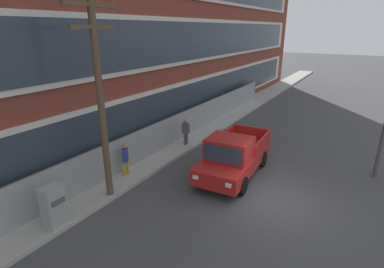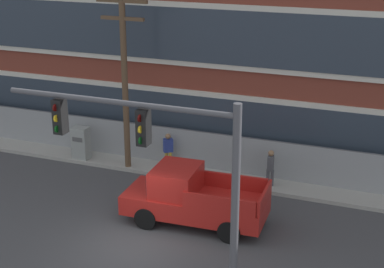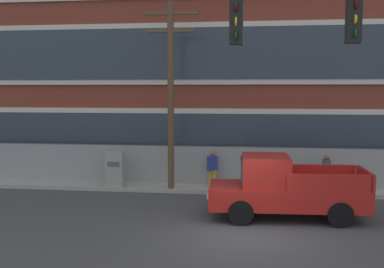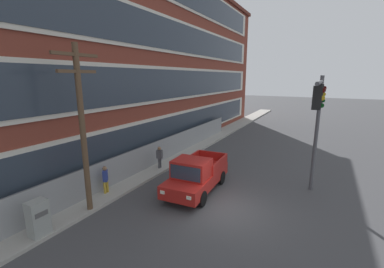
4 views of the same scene
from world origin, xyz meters
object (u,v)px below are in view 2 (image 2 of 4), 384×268
electrical_cabinet (81,144)px  pedestrian_by_fence (270,167)px  traffic_signal_mast (167,170)px  pickup_truck_red (192,198)px  utility_pole_near_corner (125,74)px  pedestrian_near_cabinet (168,149)px

electrical_cabinet → pedestrian_by_fence: bearing=1.3°
traffic_signal_mast → pickup_truck_red: 7.02m
utility_pole_near_corner → pickup_truck_red: bearing=-38.8°
pickup_truck_red → pedestrian_by_fence: 4.28m
electrical_cabinet → pickup_truck_red: bearing=-28.0°
electrical_cabinet → pedestrian_near_cabinet: size_ratio=0.97×
utility_pole_near_corner → pedestrian_near_cabinet: utility_pole_near_corner is taller
electrical_cabinet → pedestrian_by_fence: size_ratio=0.97×
electrical_cabinet → pedestrian_by_fence: (8.73, 0.20, 0.16)m
pedestrian_near_cabinet → pedestrian_by_fence: same height
utility_pole_near_corner → electrical_cabinet: size_ratio=4.79×
pickup_truck_red → pedestrian_by_fence: pickup_truck_red is taller
pickup_truck_red → utility_pole_near_corner: (-4.39, 3.53, 3.36)m
traffic_signal_mast → pedestrian_near_cabinet: size_ratio=3.84×
pedestrian_near_cabinet → pedestrian_by_fence: (4.66, -0.34, 0.00)m
pickup_truck_red → electrical_cabinet: pickup_truck_red is taller
traffic_signal_mast → pedestrian_by_fence: bearing=88.1°
electrical_cabinet → pedestrian_near_cabinet: pedestrian_near_cabinet is taller
traffic_signal_mast → electrical_cabinet: (-8.41, 9.40, -3.80)m
pedestrian_near_cabinet → traffic_signal_mast: bearing=-66.5°
pedestrian_near_cabinet → utility_pole_near_corner: bearing=-159.3°
utility_pole_near_corner → electrical_cabinet: 4.26m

